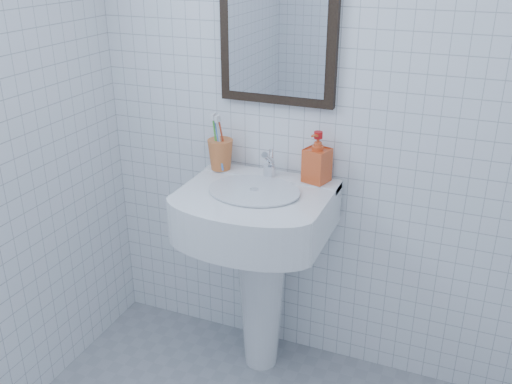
% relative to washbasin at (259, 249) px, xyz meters
% --- Properties ---
extents(wall_back, '(2.20, 0.02, 2.50)m').
position_rel_washbasin_xyz_m(wall_back, '(0.26, 0.21, 0.62)').
color(wall_back, white).
rests_on(wall_back, ground).
extents(washbasin, '(0.61, 0.45, 0.94)m').
position_rel_washbasin_xyz_m(washbasin, '(0.00, 0.00, 0.00)').
color(washbasin, white).
rests_on(washbasin, ground).
extents(faucet, '(0.05, 0.11, 0.13)m').
position_rel_washbasin_xyz_m(faucet, '(0.00, 0.11, 0.35)').
color(faucet, silver).
rests_on(faucet, washbasin).
extents(toothbrush_cup, '(0.14, 0.14, 0.14)m').
position_rel_washbasin_xyz_m(toothbrush_cup, '(-0.24, 0.12, 0.37)').
color(toothbrush_cup, '#CB6731').
rests_on(toothbrush_cup, washbasin).
extents(soap_dispenser, '(0.12, 0.12, 0.22)m').
position_rel_washbasin_xyz_m(soap_dispenser, '(0.20, 0.14, 0.41)').
color(soap_dispenser, red).
rests_on(soap_dispenser, washbasin).
extents(wall_mirror, '(0.50, 0.04, 0.62)m').
position_rel_washbasin_xyz_m(wall_mirror, '(0.00, 0.19, 0.92)').
color(wall_mirror, black).
rests_on(wall_mirror, wall_back).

